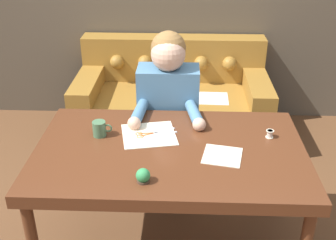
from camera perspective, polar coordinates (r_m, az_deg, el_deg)
The scene contains 9 objects.
dining_table at distance 2.35m, azimuth 0.27°, elevation -5.28°, with size 1.48×0.92×0.77m.
couch at distance 3.88m, azimuth 0.59°, elevation 2.21°, with size 1.69×0.89×0.85m.
person at distance 2.88m, azimuth 0.03°, elevation 0.33°, with size 0.46×0.56×1.25m.
pattern_paper_main at distance 2.44m, azimuth -2.60°, elevation -1.99°, with size 0.35×0.34×0.00m.
pattern_paper_offcut at distance 2.26m, azimuth 7.37°, elevation -4.81°, with size 0.23×0.23×0.00m.
scissors at distance 2.44m, azimuth -2.59°, elevation -1.89°, with size 0.24×0.13×0.01m.
mug at distance 2.44m, azimuth -9.24°, elevation -1.17°, with size 0.11×0.08×0.09m.
thread_spool at distance 2.47m, azimuth 13.62°, elevation -1.84°, with size 0.04×0.04×0.05m.
pin_cushion at distance 2.04m, azimuth -3.40°, elevation -7.58°, with size 0.07×0.07×0.07m.
Camera 1 is at (0.22, -2.00, 1.97)m, focal length 45.00 mm.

